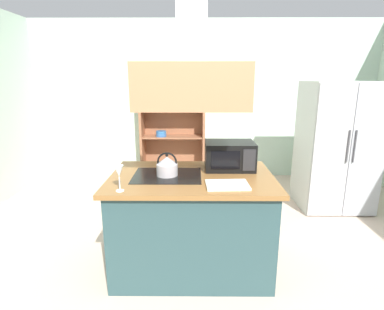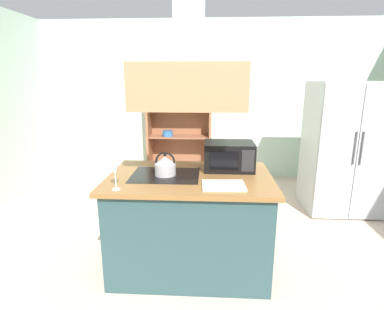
# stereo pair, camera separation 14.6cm
# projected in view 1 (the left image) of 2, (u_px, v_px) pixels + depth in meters

# --- Properties ---
(ground_plane) EXTENTS (7.80, 7.80, 0.00)m
(ground_plane) POSITION_uv_depth(u_px,v_px,m) (214.00, 274.00, 2.78)
(ground_plane) COLOR beige
(wall_back) EXTENTS (6.00, 0.12, 2.70)m
(wall_back) POSITION_uv_depth(u_px,v_px,m) (205.00, 101.00, 5.35)
(wall_back) COLOR silver
(wall_back) RESTS_ON ground
(kitchen_island) EXTENTS (1.45, 0.96, 0.90)m
(kitchen_island) POSITION_uv_depth(u_px,v_px,m) (192.00, 221.00, 2.81)
(kitchen_island) COLOR #2A4649
(kitchen_island) RESTS_ON ground
(range_hood) EXTENTS (0.90, 0.70, 1.20)m
(range_hood) POSITION_uv_depth(u_px,v_px,m) (192.00, 73.00, 2.49)
(range_hood) COLOR #B17952
(refrigerator) EXTENTS (0.90, 0.77, 1.71)m
(refrigerator) POSITION_uv_depth(u_px,v_px,m) (336.00, 146.00, 4.08)
(refrigerator) COLOR #B5BBB5
(refrigerator) RESTS_ON ground
(dish_cabinet) EXTENTS (1.10, 0.40, 1.90)m
(dish_cabinet) POSITION_uv_depth(u_px,v_px,m) (173.00, 132.00, 5.27)
(dish_cabinet) COLOR #945C3F
(dish_cabinet) RESTS_ON ground
(kettle) EXTENTS (0.19, 0.19, 0.21)m
(kettle) POSITION_uv_depth(u_px,v_px,m) (167.00, 166.00, 2.68)
(kettle) COLOR #B8B0B5
(kettle) RESTS_ON kitchen_island
(cutting_board) EXTENTS (0.35, 0.26, 0.02)m
(cutting_board) POSITION_uv_depth(u_px,v_px,m) (227.00, 185.00, 2.44)
(cutting_board) COLOR white
(cutting_board) RESTS_ON kitchen_island
(microwave) EXTENTS (0.46, 0.35, 0.26)m
(microwave) POSITION_uv_depth(u_px,v_px,m) (230.00, 155.00, 2.88)
(microwave) COLOR black
(microwave) RESTS_ON kitchen_island
(wine_glass_on_counter) EXTENTS (0.08, 0.08, 0.21)m
(wine_glass_on_counter) POSITION_uv_depth(u_px,v_px,m) (119.00, 172.00, 2.30)
(wine_glass_on_counter) COLOR silver
(wine_glass_on_counter) RESTS_ON kitchen_island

